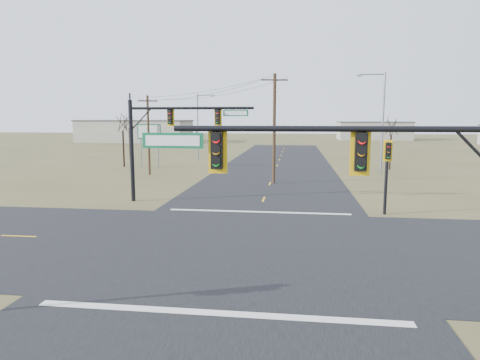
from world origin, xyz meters
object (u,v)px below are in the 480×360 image
streetlight_a (381,118)px  streetlight_c (199,124)px  bare_tree_b (129,121)px  utility_pole_near (274,127)px  bare_tree_a (122,122)px  mast_arm_near (363,171)px  utility_pole_far (148,134)px  highway_sign (149,137)px  pedestal_signal_ne (387,161)px  bare_tree_c (392,126)px  mast_arm_far (169,129)px

streetlight_a → streetlight_c: (-23.20, 11.93, -0.82)m
streetlight_a → bare_tree_b: streetlight_a is taller
utility_pole_near → streetlight_c: utility_pole_near is taller
utility_pole_near → bare_tree_b: 31.72m
utility_pole_near → streetlight_c: size_ratio=1.06×
utility_pole_near → bare_tree_a: 23.15m
mast_arm_near → bare_tree_b: bearing=119.2°
streetlight_c → utility_pole_near: bearing=-49.8°
utility_pole_far → highway_sign: (-2.03, 5.98, -0.60)m
pedestal_signal_ne → streetlight_a: size_ratio=0.43×
highway_sign → bare_tree_c: size_ratio=0.81×
mast_arm_near → streetlight_a: (7.45, 37.23, 1.53)m
streetlight_a → mast_arm_far: bearing=-121.1°
streetlight_a → bare_tree_b: bearing=172.3°
mast_arm_near → bare_tree_c: bare_tree_c is taller
pedestal_signal_ne → bare_tree_b: 46.33m
mast_arm_near → bare_tree_a: 46.93m
utility_pole_far → utility_pole_near: bearing=-18.2°
mast_arm_near → bare_tree_b: bare_tree_b is taller
bare_tree_b → bare_tree_c: size_ratio=1.08×
utility_pole_far → bare_tree_b: utility_pole_far is taller
utility_pole_far → bare_tree_b: 19.52m
utility_pole_far → streetlight_c: bearing=82.7°
mast_arm_far → bare_tree_b: size_ratio=1.27×
utility_pole_near → utility_pole_far: bearing=161.8°
pedestal_signal_ne → streetlight_a: bearing=85.8°
utility_pole_near → bare_tree_c: utility_pole_near is taller
bare_tree_b → mast_arm_far: bearing=-63.7°
utility_pole_near → bare_tree_b: utility_pole_near is taller
mast_arm_near → pedestal_signal_ne: bearing=77.2°
utility_pole_near → streetlight_c: 23.73m
mast_arm_near → mast_arm_far: mast_arm_far is taller
pedestal_signal_ne → highway_sign: (-23.78, 23.24, 0.46)m
highway_sign → bare_tree_b: bearing=116.2°
bare_tree_c → highway_sign: bearing=-175.3°
utility_pole_far → streetlight_c: size_ratio=0.89×
streetlight_a → bare_tree_c: (2.13, 4.39, -0.98)m
bare_tree_a → bare_tree_b: size_ratio=0.99×
highway_sign → bare_tree_c: 29.54m
bare_tree_a → mast_arm_far: bearing=-60.1°
pedestal_signal_ne → bare_tree_b: bearing=136.9°
bare_tree_a → bare_tree_c: bare_tree_a is taller
utility_pole_far → bare_tree_a: size_ratio=1.19×
utility_pole_far → bare_tree_b: (-9.09, 17.23, 1.30)m
bare_tree_a → streetlight_a: bearing=-5.9°
bare_tree_b → streetlight_c: bearing=-6.5°
utility_pole_near → pedestal_signal_ne: bearing=-58.3°
bare_tree_b → highway_sign: bearing=-57.9°
bare_tree_a → bare_tree_c: 33.35m
pedestal_signal_ne → utility_pole_near: 15.01m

